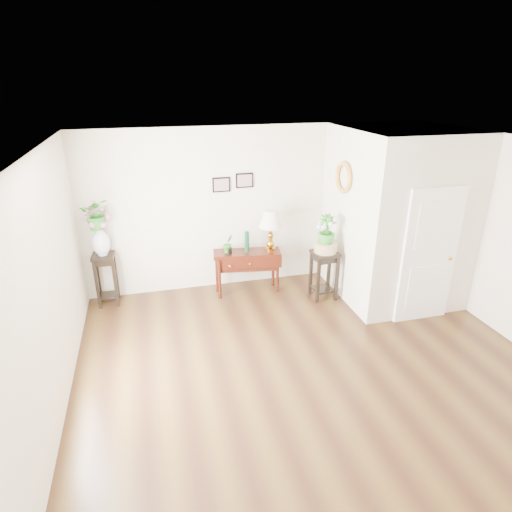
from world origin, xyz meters
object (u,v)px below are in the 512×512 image
object	(u,v)px
console_table	(247,272)
plant_stand_a	(107,279)
table_lamp	(271,230)
plant_stand_b	(324,275)

from	to	relation	value
console_table	plant_stand_a	world-z (taller)	plant_stand_a
console_table	table_lamp	xyz separation A→B (m)	(0.41, 0.00, 0.73)
console_table	plant_stand_b	world-z (taller)	plant_stand_b
plant_stand_a	plant_stand_b	size ratio (longest dim) A/B	1.05
console_table	plant_stand_a	xyz separation A→B (m)	(-2.34, 0.18, 0.06)
plant_stand_b	plant_stand_a	bearing A→B (deg)	168.94
console_table	plant_stand_b	size ratio (longest dim) A/B	1.36
console_table	plant_stand_a	size ratio (longest dim) A/B	1.30
plant_stand_a	plant_stand_b	world-z (taller)	plant_stand_a
console_table	plant_stand_a	bearing A→B (deg)	-175.62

